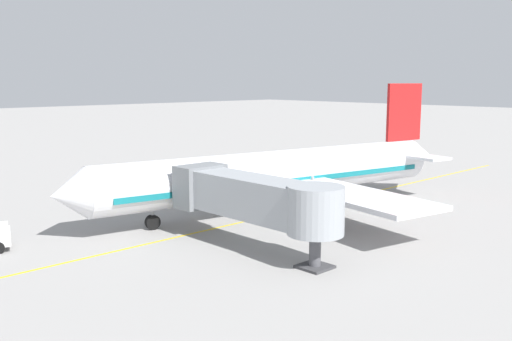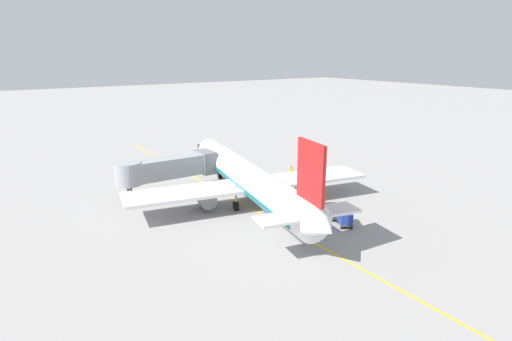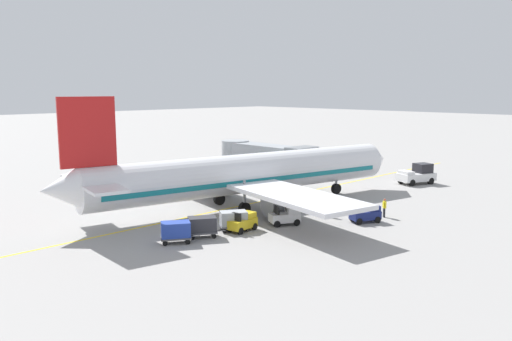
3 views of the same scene
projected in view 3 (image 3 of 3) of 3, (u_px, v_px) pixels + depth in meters
ground_plane at (253, 203)px, 50.99m from camera, size 400.00×400.00×0.00m
gate_lead_in_line at (253, 203)px, 50.99m from camera, size 0.24×80.00×0.01m
parked_airliner at (247, 174)px, 48.84m from camera, size 30.44×37.17×10.63m
jet_bridge at (265, 156)px, 59.99m from camera, size 13.45×3.50×4.98m
pushback_tractor at (417, 175)px, 61.26m from camera, size 3.57×4.89×2.40m
baggage_tug_lead at (286, 216)px, 42.81m from camera, size 2.20×2.77×1.62m
baggage_tug_trailing at (366, 214)px, 43.62m from camera, size 2.17×2.77×1.62m
baggage_tug_spare at (243, 222)px, 40.99m from camera, size 1.55×2.63×1.62m
baggage_cart_front at (234, 219)px, 40.98m from camera, size 2.26×2.83×1.58m
baggage_cart_second_in_train at (202, 225)px, 39.17m from camera, size 2.26×2.83×1.58m
baggage_cart_third_in_train at (176, 230)px, 37.72m from camera, size 2.26×2.83×1.58m
ground_crew_wing_walker at (384, 207)px, 45.29m from camera, size 0.60×0.55×1.69m
ground_crew_loader at (327, 206)px, 45.55m from camera, size 0.69×0.41×1.69m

